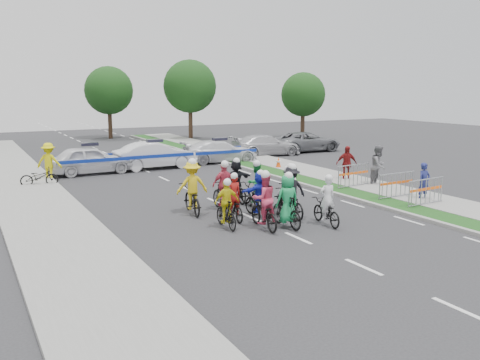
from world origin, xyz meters
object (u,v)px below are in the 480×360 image
civilian_sedan (266,145)px  spectator_1 (379,166)px  rider_11 (236,184)px  barrier_2 (354,177)px  rider_1 (287,206)px  rider_8 (256,189)px  tree_4 (109,91)px  tree_1 (190,86)px  parked_bike (39,177)px  tree_2 (303,95)px  rider_5 (259,197)px  barrier_1 (396,186)px  barrier_0 (426,193)px  cone_0 (292,177)px  rider_0 (326,208)px  spectator_2 (347,164)px  rider_10 (192,192)px  rider_6 (233,204)px  police_car_1 (155,155)px  rider_3 (226,209)px  police_car_0 (90,160)px  civilian_suv (306,142)px  rider_9 (224,191)px  spectator_0 (424,182)px  marshal_hiviz (49,162)px  rider_4 (291,197)px  police_car_2 (220,151)px  rider_7 (289,191)px  cone_1 (278,163)px

civilian_sedan → spectator_1: 12.04m
rider_11 → barrier_2: 6.03m
rider_1 → rider_8: rider_1 is taller
rider_8 → tree_4: (2.01, 29.60, 3.51)m
tree_1 → parked_bike: bearing=-130.7°
civilian_sedan → tree_2: 12.71m
rider_5 → barrier_1: (6.39, -0.12, -0.17)m
barrier_0 → cone_0: 6.86m
rider_0 → rider_8: bearing=-70.6°
rider_11 → spectator_2: rider_11 is taller
rider_10 → tree_4: size_ratio=0.33×
tree_1 → civilian_sedan: bearing=-89.3°
rider_6 → police_car_1: 12.54m
rider_3 → rider_6: (0.70, 0.88, -0.09)m
rider_6 → police_car_1: size_ratio=0.37×
spectator_2 → parked_bike: (-13.42, 5.66, -0.43)m
rider_10 → barrier_0: rider_10 is taller
police_car_0 → civilian_suv: size_ratio=0.88×
police_car_1 → spectator_2: bearing=-142.3°
rider_3 → rider_10: size_ratio=0.80×
barrier_2 → police_car_0: bearing=134.5°
rider_3 → rider_9: size_ratio=0.88×
police_car_0 → spectator_0: (10.39, -13.19, 0.04)m
rider_3 → tree_1: bearing=-107.3°
marshal_hiviz → police_car_0: bearing=-127.4°
rider_5 → tree_1: size_ratio=0.25×
rider_0 → marshal_hiviz: size_ratio=0.95×
rider_4 → police_car_2: 14.09m
police_car_1 → marshal_hiviz: size_ratio=2.45×
spectator_1 → tree_4: (-5.12, 28.56, 3.23)m
rider_3 → rider_7: rider_7 is taller
rider_6 → police_car_2: rider_6 is taller
spectator_2 → police_car_1: bearing=151.4°
rider_3 → spectator_0: rider_3 is taller
rider_6 → spectator_2: (8.33, 4.15, 0.31)m
cone_0 → rider_3: bearing=-137.7°
cone_1 → tree_2: (11.26, 14.05, 3.49)m
rider_7 → rider_9: size_ratio=0.93×
rider_8 → spectator_1: bearing=177.8°
rider_0 → cone_1: rider_0 is taller
rider_8 → spectator_1: size_ratio=0.98×
rider_4 → tree_2: bearing=-119.0°
rider_7 → rider_6: bearing=18.5°
rider_0 → spectator_2: (5.88, 6.22, 0.30)m
rider_11 → rider_3: bearing=57.5°
police_car_0 → barrier_1: bearing=-144.0°
civilian_suv → tree_2: (5.16, 8.01, 3.14)m
spectator_0 → barrier_2: 3.50m
spectator_2 → cone_0: 2.84m
rider_3 → rider_11: 3.96m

